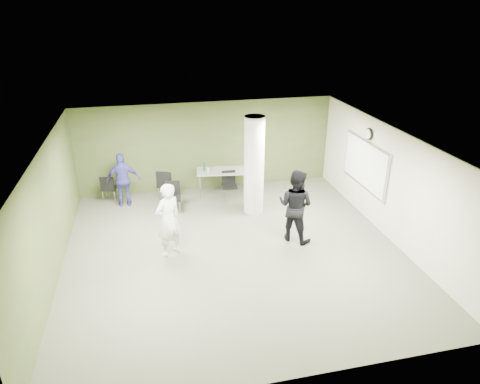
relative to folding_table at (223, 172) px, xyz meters
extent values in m
plane|color=#565744|center=(-0.38, -3.38, -0.74)|extent=(8.00, 8.00, 0.00)
plane|color=white|center=(-0.38, -3.38, 2.06)|extent=(8.00, 8.00, 0.00)
cube|color=#415226|center=(-0.38, 0.62, 0.66)|extent=(8.00, 2.80, 0.02)
cube|color=#415226|center=(-4.38, -3.38, 0.66)|extent=(0.02, 8.00, 2.80)
cube|color=beige|center=(3.62, -3.38, 0.66)|extent=(0.02, 8.00, 2.80)
cylinder|color=silver|center=(0.62, -1.38, 0.66)|extent=(0.56, 0.56, 2.80)
cube|color=silver|center=(3.55, -2.18, 0.76)|extent=(0.04, 2.30, 1.30)
cube|color=white|center=(3.52, -2.18, 0.76)|extent=(0.02, 2.20, 1.20)
cylinder|color=black|center=(3.55, -2.18, 1.61)|extent=(0.05, 0.32, 0.32)
cylinder|color=white|center=(3.52, -2.18, 1.61)|extent=(0.02, 0.26, 0.26)
cube|color=gray|center=(0.02, 0.00, 0.03)|extent=(1.75, 0.95, 0.04)
cylinder|color=silver|center=(-0.76, -0.19, -0.37)|extent=(0.04, 0.04, 0.75)
cylinder|color=silver|center=(0.72, -0.39, -0.37)|extent=(0.04, 0.04, 0.75)
cylinder|color=silver|center=(-0.68, 0.39, -0.37)|extent=(0.04, 0.04, 0.75)
cylinder|color=silver|center=(0.80, 0.19, -0.37)|extent=(0.04, 0.04, 0.75)
cylinder|color=#194B26|center=(-0.58, 0.11, 0.17)|extent=(0.07, 0.07, 0.25)
cylinder|color=#B2B2B7|center=(-0.49, -0.11, 0.14)|extent=(0.06, 0.06, 0.18)
cylinder|color=#4C4C4C|center=(-1.86, -0.07, -0.58)|extent=(0.27, 0.27, 0.31)
cube|color=black|center=(-3.45, 0.25, -0.32)|extent=(0.51, 0.51, 0.05)
cube|color=black|center=(-3.49, 0.06, -0.09)|extent=(0.41, 0.13, 0.42)
cylinder|color=silver|center=(-3.24, 0.38, -0.54)|extent=(0.02, 0.02, 0.40)
cylinder|color=silver|center=(-3.58, 0.46, -0.54)|extent=(0.02, 0.02, 0.40)
cylinder|color=silver|center=(-3.31, 0.03, -0.54)|extent=(0.02, 0.02, 0.40)
cylinder|color=silver|center=(-3.66, 0.11, -0.54)|extent=(0.02, 0.02, 0.40)
cube|color=black|center=(-1.75, -0.01, -0.26)|extent=(0.64, 0.64, 0.05)
cube|color=black|center=(-1.84, -0.21, 0.00)|extent=(0.44, 0.22, 0.48)
cylinder|color=silver|center=(-1.48, 0.10, -0.51)|extent=(0.02, 0.02, 0.46)
cylinder|color=silver|center=(-1.85, 0.26, -0.51)|extent=(0.02, 0.02, 0.46)
cylinder|color=silver|center=(-1.64, -0.27, -0.51)|extent=(0.02, 0.02, 0.46)
cylinder|color=silver|center=(-2.01, -0.11, -0.51)|extent=(0.02, 0.02, 0.46)
cube|color=black|center=(-1.64, -0.93, -0.31)|extent=(0.49, 0.49, 0.05)
cube|color=black|center=(-1.62, -0.73, -0.07)|extent=(0.42, 0.09, 0.43)
cylinder|color=silver|center=(-1.84, -1.09, -0.54)|extent=(0.02, 0.02, 0.41)
cylinder|color=silver|center=(-1.48, -1.13, -0.54)|extent=(0.02, 0.02, 0.41)
cylinder|color=silver|center=(-1.80, -0.73, -0.54)|extent=(0.02, 0.02, 0.41)
cylinder|color=silver|center=(-1.44, -0.77, -0.54)|extent=(0.02, 0.02, 0.41)
cube|color=black|center=(0.10, -0.43, -0.32)|extent=(0.45, 0.45, 0.05)
cube|color=black|center=(0.11, -0.24, -0.08)|extent=(0.41, 0.05, 0.42)
cylinder|color=silver|center=(-0.08, -0.60, -0.54)|extent=(0.02, 0.02, 0.40)
cylinder|color=silver|center=(0.27, -0.62, -0.54)|extent=(0.02, 0.02, 0.40)
cylinder|color=silver|center=(-0.07, -0.25, -0.54)|extent=(0.02, 0.02, 0.40)
cylinder|color=silver|center=(0.29, -0.26, -0.54)|extent=(0.02, 0.02, 0.40)
imported|color=white|center=(-1.90, -3.17, 0.17)|extent=(0.80, 0.72, 1.83)
imported|color=black|center=(1.23, -3.14, 0.20)|extent=(1.15, 1.15, 1.88)
imported|color=#3B398E|center=(-3.00, -0.17, 0.07)|extent=(0.96, 0.41, 1.62)
camera|label=1|loc=(-2.20, -12.12, 4.84)|focal=32.00mm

